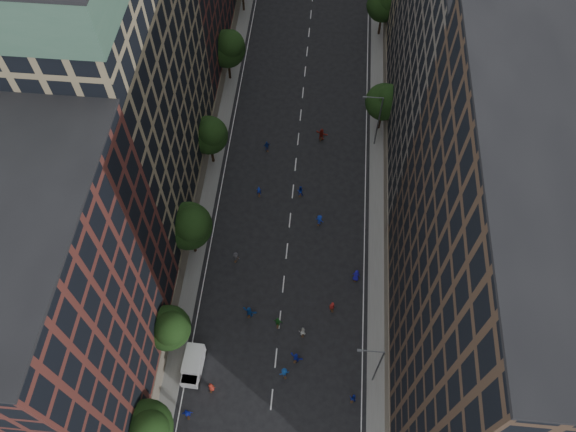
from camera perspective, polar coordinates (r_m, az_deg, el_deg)
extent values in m
plane|color=black|center=(76.23, 0.75, 4.97)|extent=(240.00, 240.00, 0.00)
cube|color=slate|center=(82.28, -7.30, 9.68)|extent=(4.00, 105.00, 0.15)
cube|color=slate|center=(81.37, 9.73, 8.53)|extent=(4.00, 105.00, 0.15)
cube|color=#52241F|center=(53.44, -22.82, -8.93)|extent=(14.00, 22.00, 30.00)
cube|color=#887859|center=(63.90, -17.07, 11.69)|extent=(14.00, 26.00, 34.00)
cube|color=#443224|center=(50.12, 20.88, -7.03)|extent=(14.00, 30.00, 36.00)
cube|color=#5C544C|center=(68.68, 17.77, 14.70)|extent=(14.00, 28.00, 33.00)
sphere|color=black|center=(57.67, -14.24, -20.09)|extent=(5.20, 5.20, 5.20)
sphere|color=black|center=(56.18, -13.98, -20.42)|extent=(3.90, 3.90, 3.90)
cylinder|color=black|center=(63.68, -11.53, -12.16)|extent=(0.36, 0.36, 3.70)
sphere|color=black|center=(60.60, -12.08, -11.05)|extent=(4.80, 4.80, 4.80)
sphere|color=black|center=(59.20, -11.81, -11.12)|extent=(3.60, 3.60, 3.60)
cylinder|color=black|center=(68.22, -9.62, -2.68)|extent=(0.36, 0.36, 4.22)
sphere|color=black|center=(64.97, -10.10, -0.99)|extent=(5.60, 5.60, 5.60)
sphere|color=black|center=(63.36, -9.76, -0.81)|extent=(4.20, 4.20, 4.20)
cylinder|color=black|center=(75.99, -7.73, 6.41)|extent=(0.36, 0.36, 3.87)
sphere|color=black|center=(73.31, -8.05, 8.13)|extent=(5.00, 5.00, 5.00)
sphere|color=black|center=(71.94, -7.74, 8.45)|extent=(3.75, 3.75, 3.75)
cylinder|color=black|center=(86.61, -6.00, 14.70)|extent=(0.36, 0.36, 4.05)
sphere|color=black|center=(84.17, -6.23, 16.53)|extent=(5.40, 5.40, 5.40)
sphere|color=black|center=(82.78, -5.90, 16.98)|extent=(4.05, 4.05, 4.05)
cylinder|color=black|center=(98.82, -4.57, 20.96)|extent=(0.36, 0.36, 3.78)
cylinder|color=black|center=(80.30, 9.34, 9.68)|extent=(0.36, 0.36, 3.74)
sphere|color=black|center=(77.85, 9.69, 11.36)|extent=(5.00, 5.00, 5.00)
sphere|color=black|center=(76.69, 10.30, 11.69)|extent=(3.75, 3.75, 3.75)
cylinder|color=black|center=(94.90, 9.35, 18.66)|extent=(0.36, 0.36, 3.96)
sphere|color=black|center=(92.72, 9.68, 20.39)|extent=(5.20, 5.20, 5.20)
sphere|color=black|center=(91.60, 10.23, 20.79)|extent=(3.90, 3.90, 3.90)
cylinder|color=#595B60|center=(59.38, 9.12, -14.92)|extent=(0.18, 0.18, 9.00)
cylinder|color=#595B60|center=(55.01, 8.49, -13.43)|extent=(2.40, 0.12, 0.12)
cube|color=#595B60|center=(54.94, 7.31, -13.39)|extent=(0.50, 0.22, 0.15)
cylinder|color=#595B60|center=(76.30, 9.17, 9.39)|extent=(0.18, 0.18, 9.00)
cylinder|color=#595B60|center=(72.94, 8.70, 11.83)|extent=(2.40, 0.12, 0.12)
cube|color=#595B60|center=(72.89, 7.82, 11.88)|extent=(0.50, 0.22, 0.15)
cube|color=silver|center=(63.06, -9.55, -14.29)|extent=(2.02, 3.32, 1.99)
cube|color=silver|center=(62.87, -9.90, -16.08)|extent=(1.86, 1.51, 1.26)
cube|color=black|center=(62.32, -9.98, -15.93)|extent=(1.67, 1.24, 0.09)
cylinder|color=black|center=(63.56, -10.69, -16.33)|extent=(0.25, 0.69, 0.69)
cylinder|color=black|center=(63.20, -9.05, -16.61)|extent=(0.25, 0.69, 0.69)
cylinder|color=black|center=(64.51, -9.97, -13.38)|extent=(0.25, 0.69, 0.69)
cylinder|color=black|center=(64.16, -8.37, -13.63)|extent=(0.25, 0.69, 0.69)
imported|color=navy|center=(62.10, 6.61, -17.84)|extent=(0.85, 0.73, 1.51)
imported|color=navy|center=(62.32, -0.37, -15.65)|extent=(1.26, 0.97, 1.71)
imported|color=navy|center=(61.99, -10.19, -19.14)|extent=(1.20, 0.68, 1.93)
imported|color=#121E97|center=(62.87, 0.82, -14.19)|extent=(1.58, 1.08, 1.64)
imported|color=maroon|center=(62.49, -7.81, -16.84)|extent=(0.85, 0.63, 1.59)
imported|color=#AA201C|center=(65.12, 4.48, -9.13)|extent=(0.75, 0.63, 1.76)
imported|color=silver|center=(63.90, 1.47, -11.64)|extent=(0.88, 0.74, 1.61)
imported|color=#3C3B40|center=(68.13, -5.30, -4.17)|extent=(1.14, 0.90, 1.54)
imported|color=#1C5D1F|center=(64.15, -1.03, -10.73)|extent=(1.14, 0.61, 1.85)
imported|color=#114091|center=(64.75, -3.95, -9.69)|extent=(1.83, 1.07, 1.88)
imported|color=#18139F|center=(66.96, 6.94, -6.02)|extent=(1.06, 0.81, 1.93)
imported|color=#1731BC|center=(73.01, -2.98, 2.54)|extent=(0.65, 0.50, 1.60)
imported|color=#142CA5|center=(72.90, 1.25, 2.57)|extent=(0.87, 0.71, 1.67)
imported|color=#1430A9|center=(70.51, 3.22, -0.42)|extent=(1.25, 0.99, 1.69)
imported|color=navy|center=(77.51, -2.16, 7.11)|extent=(1.04, 0.72, 1.64)
imported|color=maroon|center=(78.76, 3.43, 8.27)|extent=(1.86, 1.14, 1.92)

